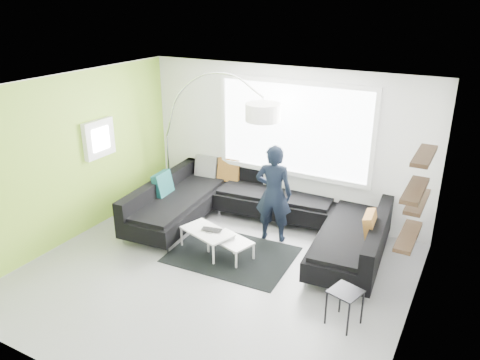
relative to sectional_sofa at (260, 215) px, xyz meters
name	(u,v)px	position (x,y,z in m)	size (l,w,h in m)	color
ground	(214,275)	(-0.06, -1.44, -0.40)	(5.50, 5.50, 0.00)	gray
room_shell	(221,158)	(-0.02, -1.24, 1.41)	(5.54, 5.04, 2.82)	white
sectional_sofa	(260,215)	(0.00, 0.00, 0.00)	(4.40, 2.95, 0.90)	black
rug	(232,255)	(-0.11, -0.81, -0.39)	(1.94, 1.41, 0.01)	black
coffee_table	(219,243)	(-0.32, -0.86, -0.22)	(1.10, 0.64, 0.36)	silver
arc_lamp	(167,136)	(-2.33, 0.53, 0.96)	(2.54, 0.95, 2.71)	silver
side_table	(344,307)	(1.99, -1.61, -0.15)	(0.36, 0.36, 0.50)	black
person	(274,194)	(0.24, 0.01, 0.45)	(0.69, 0.54, 1.70)	black
laptop	(211,231)	(-0.46, -0.88, -0.02)	(0.37, 0.28, 0.03)	black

